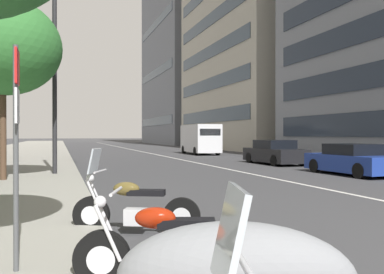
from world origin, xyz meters
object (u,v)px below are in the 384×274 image
Objects in this scene: car_far_down_avenue at (352,160)px; delivery_van_ahead at (200,139)px; motorcycle_mid_row at (168,250)px; street_tree_by_lamp_post at (3,47)px; car_mid_block_traffic at (274,153)px; parking_sign_by_curb at (16,130)px; motorcycle_second_in_row at (134,209)px; street_lamp_with_banners at (61,41)px.

car_far_down_avenue is 0.76× the size of delivery_van_ahead.
delivery_van_ahead reaches higher than motorcycle_mid_row.
car_mid_block_traffic is at bearing -68.49° from street_tree_by_lamp_post.
parking_sign_by_curb is at bearing 125.54° from car_far_down_avenue.
motorcycle_second_in_row reaches higher than motorcycle_mid_row.
car_far_down_avenue is 0.47× the size of street_lamp_with_banners.
motorcycle_second_in_row is (2.51, -0.05, 0.02)m from motorcycle_mid_row.
motorcycle_mid_row is at bearing -175.14° from street_lamp_with_banners.
motorcycle_second_in_row is at bearing 160.26° from delivery_van_ahead.
car_mid_block_traffic is at bearing -104.06° from motorcycle_second_in_row.
street_tree_by_lamp_post is (-18.03, 13.64, 3.38)m from delivery_van_ahead.
car_mid_block_traffic is 20.06m from parking_sign_by_curb.
car_mid_block_traffic is at bearing -104.97° from motorcycle_mid_row.
parking_sign_by_curb reaches higher than delivery_van_ahead.
motorcycle_second_in_row is at bearing 141.72° from car_mid_block_traffic.
delivery_van_ahead is at bearing -0.62° from car_far_down_avenue.
street_lamp_with_banners is at bearing 146.22° from delivery_van_ahead.
motorcycle_mid_row is 13.76m from street_lamp_with_banners.
motorcycle_second_in_row is 0.37× the size of delivery_van_ahead.
parking_sign_by_curb is (0.64, 1.63, 1.35)m from motorcycle_mid_row.
car_mid_block_traffic is at bearing -38.29° from parking_sign_by_curb.
street_tree_by_lamp_post reaches higher than motorcycle_mid_row.
motorcycle_second_in_row is 11.46m from street_lamp_with_banners.
car_mid_block_traffic reaches higher than car_far_down_avenue.
car_far_down_avenue is at bearing -94.75° from street_tree_by_lamp_post.
car_far_down_avenue is at bearing -53.51° from parking_sign_by_curb.
parking_sign_by_curb is at bearing -172.25° from street_tree_by_lamp_post.
motorcycle_second_in_row reaches higher than car_far_down_avenue.
street_lamp_with_banners is (2.96, 11.81, 4.89)m from car_far_down_avenue.
car_far_down_avenue is 1.65× the size of parking_sign_by_curb.
parking_sign_by_curb reaches higher than motorcycle_second_in_row.
parking_sign_by_curb is (-9.14, 12.35, 1.15)m from car_far_down_avenue.
street_tree_by_lamp_post is at bearing 133.06° from street_lamp_with_banners.
car_mid_block_traffic reaches higher than motorcycle_mid_row.
street_lamp_with_banners is at bearing -66.71° from motorcycle_mid_row.
motorcycle_mid_row is at bearing 131.40° from car_far_down_avenue.
car_far_down_avenue is 14.41m from street_tree_by_lamp_post.
delivery_van_ahead is (26.43, -10.57, 0.95)m from motorcycle_second_in_row.
street_tree_by_lamp_post is (10.28, 1.40, 3.00)m from parking_sign_by_curb.
motorcycle_mid_row is 14.51m from car_far_down_avenue.
car_mid_block_traffic is at bearing -1.44° from car_far_down_avenue.
motorcycle_second_in_row is 2.85m from parking_sign_by_curb.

